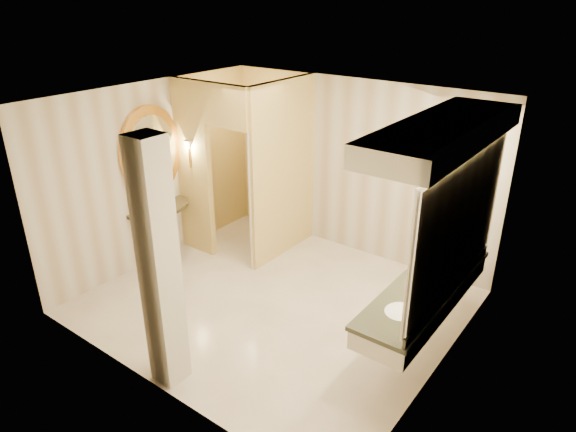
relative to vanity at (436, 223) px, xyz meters
The scene contains 16 objects.
floor 2.57m from the vanity, behind, with size 4.50×4.50×0.00m, color white.
ceiling 2.26m from the vanity, behind, with size 4.50×4.50×0.00m, color white.
wall_back 2.67m from the vanity, 138.23° to the left, with size 4.50×0.02×2.70m, color beige.
wall_front 3.00m from the vanity, 131.56° to the right, with size 4.50×0.02×2.70m, color beige.
wall_left 4.24m from the vanity, behind, with size 0.02×4.00×2.70m, color beige.
wall_right 0.45m from the vanity, 40.62° to the right, with size 0.02×4.00×2.70m, color beige.
toilet_closet 3.20m from the vanity, 166.69° to the left, with size 1.50×1.55×2.70m.
wall_sconce 3.91m from the vanity, behind, with size 0.14×0.14×0.42m.
vanity is the anchor object (origin of this frame).
console_shelf 4.21m from the vanity, behind, with size 1.05×1.05×1.98m.
pillar 2.86m from the vanity, 134.42° to the right, with size 0.31×0.31×2.70m, color beige.
tissue_box 4.13m from the vanity, behind, with size 0.12×0.12×0.12m, color black.
toilet 3.64m from the vanity, 153.76° to the left, with size 0.46×0.81×0.83m, color white.
soap_bottle_a 0.78m from the vanity, 107.07° to the left, with size 0.06×0.06×0.13m, color beige.
soap_bottle_b 0.73m from the vanity, 123.13° to the left, with size 0.10×0.10×0.13m, color silver.
soap_bottle_c 0.75m from the vanity, 90.14° to the right, with size 0.07×0.07×0.19m, color #C6B28C.
Camera 1 is at (3.64, -4.57, 3.87)m, focal length 32.00 mm.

